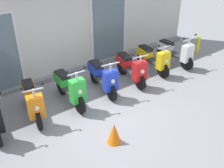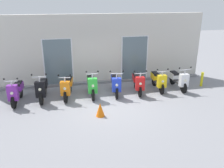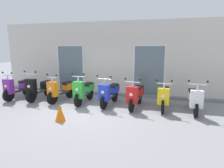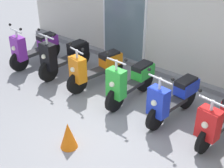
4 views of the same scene
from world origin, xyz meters
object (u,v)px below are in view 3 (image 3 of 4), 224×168
Objects in this scene: scooter_blue at (109,93)px; scooter_red at (136,95)px; scooter_black at (39,88)px; scooter_purple at (18,88)px; scooter_green at (84,91)px; scooter_orange at (61,90)px; scooter_white at (194,99)px; scooter_yellow at (164,96)px; traffic_cone at (60,113)px.

scooter_blue is 1.02× the size of scooter_red.
scooter_black is 1.04× the size of scooter_blue.
scooter_green is (3.07, 0.10, 0.01)m from scooter_purple.
scooter_orange is 1.05× the size of scooter_red.
scooter_blue is at bearing -1.39° from scooter_orange.
scooter_red is at bearing -178.13° from scooter_white.
scooter_orange is 1.00× the size of scooter_green.
scooter_green is 1.05× the size of scooter_red.
scooter_blue is at bearing -0.56° from scooter_black.
scooter_orange is 1.03m from scooter_green.
scooter_yellow is at bearing 1.26° from scooter_green.
scooter_blue is (2.09, -0.05, 0.01)m from scooter_orange.
scooter_orange is at bearing 1.10° from scooter_black.
scooter_blue reaches higher than scooter_yellow.
scooter_red is 0.98× the size of scooter_yellow.
scooter_blue is at bearing 177.81° from scooter_red.
scooter_purple is 2.04m from scooter_orange.
scooter_white is 3.12× the size of traffic_cone.
scooter_blue is at bearing -177.74° from scooter_yellow.
scooter_green is 1.03× the size of scooter_blue.
scooter_red is 1.02m from scooter_yellow.
scooter_purple is at bearing -178.75° from scooter_blue.
traffic_cone is at bearing -88.62° from scooter_green.
scooter_white is at bearing 1.87° from scooter_red.
scooter_orange is 4.13m from scooter_yellow.
scooter_green is (2.07, -0.02, 0.01)m from scooter_black.
scooter_white is at bearing 0.93° from scooter_purple.
scooter_yellow is at bearing 176.89° from scooter_white.
scooter_black reaches higher than scooter_blue.
traffic_cone is at bearing -30.67° from scooter_purple.
scooter_black is 5.16m from scooter_yellow.
traffic_cone is (-1.01, -1.94, -0.23)m from scooter_blue.
scooter_black reaches higher than traffic_cone.
scooter_black reaches higher than scooter_orange.
scooter_orange is at bearing 178.61° from scooter_blue.
scooter_red is at bearing 0.56° from scooter_purple.
scooter_yellow is (3.10, 0.07, -0.02)m from scooter_green.
scooter_red is 2.01m from scooter_white.
scooter_orange is 3.13× the size of traffic_cone.
scooter_purple reaches higher than scooter_white.
scooter_yellow is 0.99m from scooter_white.
traffic_cone is at bearing -136.95° from scooter_red.
scooter_red is (5.15, 0.05, -0.00)m from scooter_purple.
scooter_yellow is (5.16, 0.05, -0.01)m from scooter_black.
scooter_red is 2.99× the size of traffic_cone.
scooter_orange is 3.11m from scooter_red.
scooter_black is 4.15m from scooter_red.
scooter_purple is 3.07m from scooter_green.
traffic_cone is (-3.05, -2.02, -0.22)m from scooter_yellow.
scooter_black is 1.01× the size of scooter_orange.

